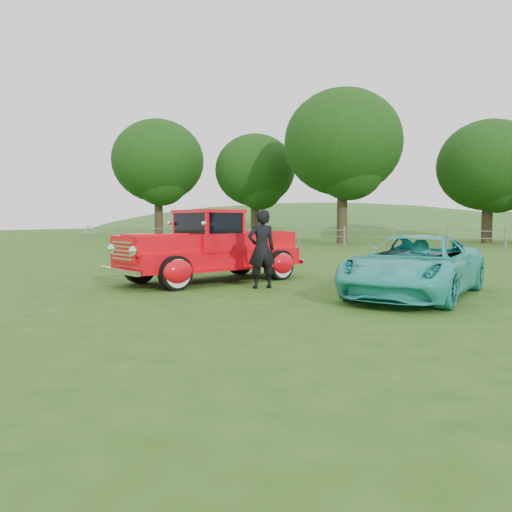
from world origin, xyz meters
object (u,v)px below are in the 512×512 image
at_px(tree_mid_west, 255,171).
at_px(tree_near_west, 343,143).
at_px(tree_far_west, 158,161).
at_px(tree_near_east, 489,166).
at_px(teal_sedan, 415,266).
at_px(red_pickup, 211,250).
at_px(man, 262,249).

bearing_deg(tree_mid_west, tree_near_west, -20.56).
relative_size(tree_far_west, tree_near_east, 1.19).
bearing_deg(tree_near_east, tree_far_west, -173.16).
xyz_separation_m(tree_mid_west, teal_sedan, (15.87, -26.14, -4.94)).
xyz_separation_m(red_pickup, man, (1.66, -0.58, 0.08)).
distance_m(tree_far_west, tree_mid_west, 8.30).
bearing_deg(tree_far_west, man, -49.78).
bearing_deg(tree_near_east, teal_sedan, -92.38).
relative_size(tree_near_east, teal_sedan, 1.89).
height_order(tree_near_west, tree_near_east, tree_near_west).
relative_size(tree_mid_west, red_pickup, 1.61).
bearing_deg(tree_far_west, tree_near_east, 6.84).
height_order(tree_near_east, red_pickup, tree_near_east).
bearing_deg(teal_sedan, tree_mid_west, 128.89).
xyz_separation_m(tree_near_west, man, (4.60, -23.35, -5.92)).
relative_size(tree_near_west, teal_sedan, 2.37).
height_order(tree_near_west, red_pickup, tree_near_west).
bearing_deg(teal_sedan, tree_near_west, 116.41).
height_order(tree_mid_west, tree_near_west, tree_near_west).
height_order(tree_far_west, tree_near_east, tree_far_west).
bearing_deg(tree_near_east, tree_mid_west, -176.63).
bearing_deg(tree_near_west, tree_near_east, 23.96).
bearing_deg(tree_far_west, tree_mid_west, 14.04).
relative_size(teal_sedan, man, 2.50).
height_order(tree_mid_west, red_pickup, tree_mid_west).
distance_m(tree_near_east, red_pickup, 27.81).
distance_m(tree_near_east, teal_sedan, 27.56).
distance_m(tree_mid_west, tree_near_west, 8.63).
xyz_separation_m(tree_mid_west, red_pickup, (10.94, -25.77, -4.75)).
bearing_deg(tree_near_west, man, -78.86).
xyz_separation_m(tree_far_west, tree_near_west, (16.00, -1.00, 0.31)).
bearing_deg(tree_near_west, teal_sedan, -71.21).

